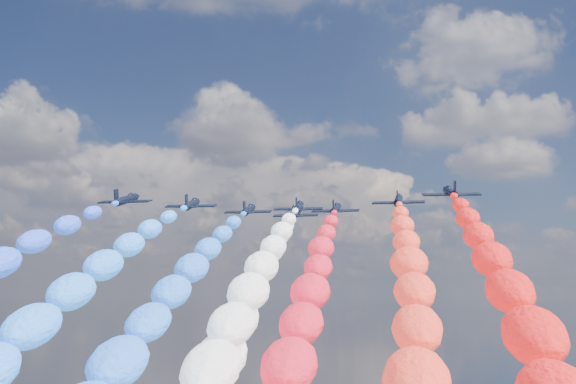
# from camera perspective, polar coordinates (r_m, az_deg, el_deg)

# --- Properties ---
(jet_0) EXTENTS (9.61, 12.99, 5.81)m
(jet_0) POSITION_cam_1_polar(r_m,az_deg,el_deg) (126.50, -13.17, -0.62)
(jet_0) COLOR black
(jet_1) EXTENTS (10.03, 13.29, 5.81)m
(jet_1) POSITION_cam_1_polar(r_m,az_deg,el_deg) (130.60, -7.93, -1.00)
(jet_1) COLOR black
(trail_1) EXTENTS (7.09, 122.23, 53.06)m
(trail_1) POSITION_cam_1_polar(r_m,az_deg,el_deg) (71.71, -22.42, -13.93)
(trail_1) COLOR #2E7FFF
(jet_2) EXTENTS (9.37, 12.81, 5.81)m
(jet_2) POSITION_cam_1_polar(r_m,az_deg,el_deg) (138.56, -3.27, -1.49)
(jet_2) COLOR black
(trail_2) EXTENTS (7.09, 122.23, 53.06)m
(trail_2) POSITION_cam_1_polar(r_m,az_deg,el_deg) (77.39, -12.63, -13.90)
(trail_2) COLOR blue
(jet_3) EXTENTS (9.70, 13.05, 5.81)m
(jet_3) POSITION_cam_1_polar(r_m,az_deg,el_deg) (133.53, 0.88, -1.24)
(jet_3) COLOR black
(trail_3) EXTENTS (7.09, 122.23, 53.06)m
(trail_3) POSITION_cam_1_polar(r_m,az_deg,el_deg) (71.08, -5.42, -14.57)
(trail_3) COLOR white
(jet_4) EXTENTS (9.32, 12.78, 5.81)m
(jet_4) POSITION_cam_1_polar(r_m,az_deg,el_deg) (144.60, 0.67, -1.79)
(jet_4) COLOR black
(trail_4) EXTENTS (7.09, 122.23, 53.06)m
(trail_4) POSITION_cam_1_polar(r_m,az_deg,el_deg) (82.17, -4.92, -13.73)
(trail_4) COLOR white
(jet_5) EXTENTS (9.77, 13.10, 5.81)m
(jet_5) POSITION_cam_1_polar(r_m,az_deg,el_deg) (136.84, 3.96, -1.40)
(jet_5) COLOR black
(trail_5) EXTENTS (7.09, 122.23, 53.06)m
(trail_5) POSITION_cam_1_polar(r_m,az_deg,el_deg) (73.80, 0.73, -14.37)
(trail_5) COLOR red
(jet_6) EXTENTS (10.07, 13.31, 5.81)m
(jet_6) POSITION_cam_1_polar(r_m,az_deg,el_deg) (125.77, 9.07, -0.69)
(jet_6) COLOR black
(jet_7) EXTENTS (10.00, 13.27, 5.81)m
(jet_7) POSITION_cam_1_polar(r_m,az_deg,el_deg) (117.42, 13.24, -0.03)
(jet_7) COLOR black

